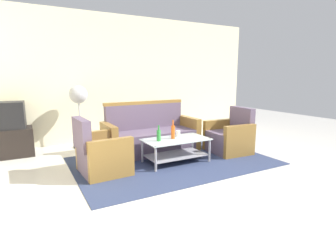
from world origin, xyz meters
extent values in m
plane|color=beige|center=(0.00, 0.00, 0.00)|extent=(14.00, 14.00, 0.00)
cube|color=beige|center=(0.00, 3.06, 1.40)|extent=(6.52, 0.12, 2.80)
cube|color=#2D3856|center=(-0.09, 0.87, 0.01)|extent=(3.29, 2.18, 0.01)
cube|color=#5B4C60|center=(-0.19, 1.51, 0.22)|extent=(1.61, 0.73, 0.42)
cube|color=#5B4C60|center=(-0.19, 1.83, 0.67)|extent=(1.60, 0.17, 0.48)
cube|color=olive|center=(0.65, 1.53, 0.32)|extent=(0.13, 0.70, 0.62)
cube|color=olive|center=(-1.03, 1.50, 0.32)|extent=(0.13, 0.70, 0.62)
cube|color=olive|center=(-0.19, 1.83, 0.94)|extent=(1.64, 0.13, 0.06)
cube|color=#5B4C60|center=(-1.29, 0.89, 0.21)|extent=(0.69, 0.64, 0.40)
cube|color=#5B4C60|center=(-1.60, 0.88, 0.64)|extent=(0.15, 0.61, 0.45)
cube|color=olive|center=(-1.31, 1.22, 0.30)|extent=(0.66, 0.14, 0.58)
cube|color=olive|center=(-1.27, 0.56, 0.30)|extent=(0.66, 0.14, 0.58)
cube|color=#5B4C60|center=(1.10, 0.84, 0.21)|extent=(0.69, 0.64, 0.40)
cube|color=#5B4C60|center=(1.41, 0.82, 0.64)|extent=(0.15, 0.61, 0.45)
cube|color=olive|center=(1.08, 0.51, 0.30)|extent=(0.66, 0.14, 0.58)
cube|color=olive|center=(1.12, 1.17, 0.30)|extent=(0.66, 0.14, 0.58)
cube|color=silver|center=(-0.08, 0.79, 0.40)|extent=(1.10, 0.60, 0.02)
cube|color=#9E9EA5|center=(-0.08, 0.79, 0.13)|extent=(1.00, 0.52, 0.02)
cylinder|color=#9E9EA5|center=(-0.59, 1.05, 0.21)|extent=(0.04, 0.04, 0.40)
cylinder|color=#9E9EA5|center=(0.43, 1.05, 0.21)|extent=(0.04, 0.04, 0.40)
cylinder|color=#9E9EA5|center=(-0.59, 0.53, 0.21)|extent=(0.04, 0.04, 0.40)
cylinder|color=#9E9EA5|center=(0.43, 0.53, 0.21)|extent=(0.04, 0.04, 0.40)
cylinder|color=#2D8C38|center=(-0.40, 0.81, 0.50)|extent=(0.07, 0.07, 0.18)
cylinder|color=#2D8C38|center=(-0.40, 0.81, 0.63)|extent=(0.03, 0.03, 0.08)
cylinder|color=#D85919|center=(-0.11, 0.84, 0.52)|extent=(0.06, 0.06, 0.22)
cylinder|color=#D85919|center=(-0.11, 0.84, 0.68)|extent=(0.02, 0.02, 0.10)
cylinder|color=silver|center=(0.05, 0.96, 0.46)|extent=(0.08, 0.08, 0.10)
cube|color=black|center=(-2.57, 2.55, 0.26)|extent=(0.80, 0.50, 0.52)
cube|color=black|center=(-2.57, 2.55, 0.76)|extent=(0.63, 0.48, 0.48)
cube|color=black|center=(-2.56, 2.77, 0.76)|extent=(0.51, 0.05, 0.36)
cylinder|color=#2D2D33|center=(-1.30, 2.60, 0.01)|extent=(0.32, 0.32, 0.03)
cylinder|color=#B2B2B7|center=(-1.30, 2.60, 0.51)|extent=(0.03, 0.03, 0.95)
sphere|color=#B2B2B7|center=(-1.30, 2.60, 1.09)|extent=(0.36, 0.36, 0.36)
camera|label=1|loc=(-2.31, -3.00, 1.45)|focal=28.70mm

